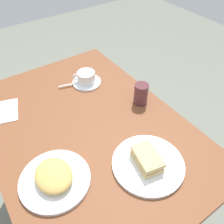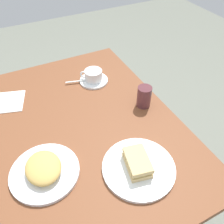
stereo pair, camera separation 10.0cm
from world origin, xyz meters
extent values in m
plane|color=slate|center=(0.00, 0.00, 0.00)|extent=(6.00, 6.00, 0.00)
cube|color=brown|center=(0.00, 0.00, 0.72)|extent=(1.08, 0.76, 0.04)
cylinder|color=brown|center=(-0.46, -0.30, 0.35)|extent=(0.08, 0.08, 0.71)
cylinder|color=brown|center=(0.46, -0.30, 0.35)|extent=(0.08, 0.08, 0.71)
cylinder|color=brown|center=(0.46, 0.30, 0.35)|extent=(0.08, 0.08, 0.71)
cylinder|color=white|center=(-0.29, -0.09, 0.75)|extent=(0.26, 0.26, 0.01)
cube|color=tan|center=(-0.29, -0.09, 0.77)|extent=(0.13, 0.10, 0.02)
cube|color=#CFBE6E|center=(-0.29, -0.09, 0.78)|extent=(0.12, 0.09, 0.01)
cube|color=tan|center=(-0.29, -0.09, 0.80)|extent=(0.13, 0.10, 0.02)
cylinder|color=white|center=(0.26, -0.15, 0.75)|extent=(0.15, 0.15, 0.01)
cylinder|color=white|center=(0.26, -0.15, 0.78)|extent=(0.09, 0.09, 0.06)
cylinder|color=#B07E47|center=(0.26, -0.15, 0.80)|extent=(0.08, 0.08, 0.01)
torus|color=white|center=(0.29, -0.11, 0.78)|extent=(0.03, 0.04, 0.04)
cube|color=silver|center=(0.29, -0.05, 0.75)|extent=(0.03, 0.08, 0.00)
ellipsoid|color=silver|center=(0.28, -0.10, 0.76)|extent=(0.02, 0.03, 0.01)
cylinder|color=white|center=(-0.16, 0.21, 0.75)|extent=(0.24, 0.24, 0.01)
ellipsoid|color=tan|center=(-0.16, 0.21, 0.78)|extent=(0.15, 0.12, 0.04)
cube|color=white|center=(0.29, 0.27, 0.74)|extent=(0.19, 0.19, 0.00)
cylinder|color=#582E33|center=(-0.01, -0.29, 0.79)|extent=(0.06, 0.06, 0.10)
camera|label=1|loc=(-0.61, 0.28, 1.47)|focal=37.22mm
camera|label=2|loc=(-0.66, 0.20, 1.47)|focal=37.22mm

